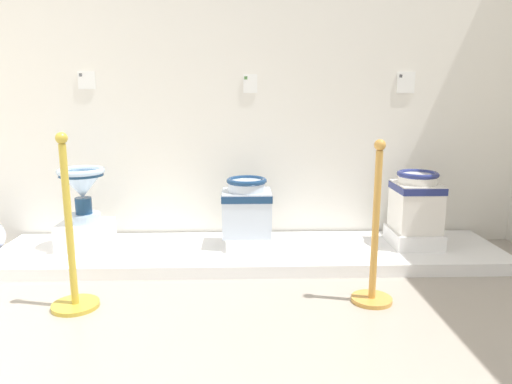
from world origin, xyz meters
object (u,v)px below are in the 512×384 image
plinth_block_slender_white (247,240)px  info_placard_third (406,82)px  stanchion_post_near_right (374,253)px  antique_toilet_tall_cobalt (82,186)px  plinth_block_tall_cobalt (86,235)px  antique_toilet_slender_white (247,206)px  info_placard_first (86,80)px  info_placard_second (250,83)px  plinth_block_pale_glazed (413,237)px  antique_toilet_pale_glazed (416,200)px  stanchion_post_near_left (72,259)px

plinth_block_slender_white → info_placard_third: (1.23, 0.34, 1.14)m
plinth_block_slender_white → stanchion_post_near_right: 1.08m
plinth_block_slender_white → antique_toilet_tall_cobalt: bearing=-179.3°
info_placard_third → stanchion_post_near_right: info_placard_third is taller
plinth_block_tall_cobalt → antique_toilet_tall_cobalt: size_ratio=0.89×
plinth_block_slender_white → antique_toilet_slender_white: antique_toilet_slender_white is taller
antique_toilet_tall_cobalt → stanchion_post_near_right: stanchion_post_near_right is taller
info_placard_first → stanchion_post_near_right: 2.43m
plinth_block_tall_cobalt → antique_toilet_tall_cobalt: antique_toilet_tall_cobalt is taller
antique_toilet_tall_cobalt → antique_toilet_slender_white: 1.18m
antique_toilet_tall_cobalt → info_placard_second: info_placard_second is taller
info_placard_first → antique_toilet_tall_cobalt: bearing=-85.4°
info_placard_second → info_placard_third: 1.19m
plinth_block_tall_cobalt → info_placard_second: bearing=16.4°
plinth_block_slender_white → plinth_block_pale_glazed: 1.23m
antique_toilet_pale_glazed → plinth_block_slender_white: bearing=178.8°
plinth_block_slender_white → info_placard_first: size_ratio=2.96×
antique_toilet_pale_glazed → info_placard_first: size_ratio=3.34×
antique_toilet_tall_cobalt → info_placard_third: bearing=8.4°
plinth_block_slender_white → plinth_block_tall_cobalt: bearing=-179.3°
stanchion_post_near_right → plinth_block_pale_glazed: bearing=56.2°
antique_toilet_slender_white → plinth_block_pale_glazed: bearing=-1.2°
plinth_block_tall_cobalt → info_placard_second: info_placard_second is taller
stanchion_post_near_left → stanchion_post_near_right: size_ratio=1.05×
plinth_block_tall_cobalt → info_placard_third: size_ratio=2.20×
antique_toilet_pale_glazed → info_placard_third: size_ratio=2.71×
plinth_block_tall_cobalt → plinth_block_slender_white: plinth_block_tall_cobalt is taller
antique_toilet_slender_white → plinth_block_pale_glazed: antique_toilet_slender_white is taller
stanchion_post_near_left → plinth_block_pale_glazed: bearing=19.8°
info_placard_second → stanchion_post_near_left: bearing=-131.0°
plinth_block_pale_glazed → antique_toilet_slender_white: bearing=178.8°
info_placard_second → stanchion_post_near_right: bearing=-59.1°
plinth_block_tall_cobalt → info_placard_first: size_ratio=2.71×
antique_toilet_slender_white → stanchion_post_near_right: bearing=-48.1°
plinth_block_slender_white → info_placard_second: (0.03, 0.34, 1.13)m
stanchion_post_near_left → stanchion_post_near_right: stanchion_post_near_left is taller
antique_toilet_pale_glazed → info_placard_first: bearing=171.4°
plinth_block_slender_white → info_placard_first: bearing=164.1°
info_placard_third → info_placard_second: bearing=-180.0°
info_placard_second → stanchion_post_near_left: size_ratio=0.14×
antique_toilet_slender_white → stanchion_post_near_left: stanchion_post_near_left is taller
plinth_block_slender_white → antique_toilet_pale_glazed: (1.23, -0.03, 0.30)m
plinth_block_tall_cobalt → stanchion_post_near_right: size_ratio=0.37×
antique_toilet_pale_glazed → stanchion_post_near_right: size_ratio=0.46×
info_placard_second → info_placard_third: (1.19, 0.00, 0.01)m
plinth_block_tall_cobalt → stanchion_post_near_left: 0.84m
plinth_block_tall_cobalt → antique_toilet_tall_cobalt: bearing=180.0°
plinth_block_tall_cobalt → antique_toilet_slender_white: size_ratio=0.84×
plinth_block_pale_glazed → info_placard_second: 1.68m
info_placard_second → info_placard_third: bearing=0.0°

